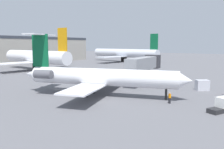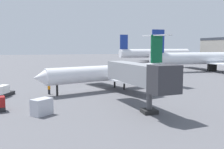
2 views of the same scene
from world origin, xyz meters
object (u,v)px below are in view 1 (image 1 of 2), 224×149
(baggage_tug_trailing, at_px, (223,105))
(parked_airliner_centre, at_px, (36,57))
(regional_jet, at_px, (97,76))
(jet_bridge, at_px, (145,63))
(parked_airliner_east_mid, at_px, (124,53))
(ground_crew_marshaller, at_px, (170,98))
(cargo_container_uld, at_px, (202,85))

(baggage_tug_trailing, height_order, parked_airliner_centre, parked_airliner_centre)
(regional_jet, bearing_deg, jet_bridge, -2.09)
(regional_jet, xyz_separation_m, parked_airliner_east_mid, (67.97, 39.79, 0.96))
(ground_crew_marshaller, height_order, parked_airliner_east_mid, parked_airliner_east_mid)
(ground_crew_marshaller, relative_size, cargo_container_uld, 0.61)
(regional_jet, distance_m, jet_bridge, 16.00)
(regional_jet, height_order, ground_crew_marshaller, regional_jet)
(parked_airliner_centre, height_order, parked_airliner_east_mid, parked_airliner_centre)
(regional_jet, bearing_deg, ground_crew_marshaller, -79.47)
(regional_jet, xyz_separation_m, cargo_container_uld, (15.59, -13.16, -2.34))
(baggage_tug_trailing, xyz_separation_m, parked_airliner_east_mid, (65.42, 59.34, 3.46))
(ground_crew_marshaller, bearing_deg, cargo_container_uld, -3.96)
(baggage_tug_trailing, bearing_deg, parked_airliner_centre, 75.66)
(jet_bridge, bearing_deg, baggage_tug_trailing, -125.23)
(cargo_container_uld, height_order, parked_airliner_east_mid, parked_airliner_east_mid)
(ground_crew_marshaller, distance_m, cargo_container_uld, 13.35)
(jet_bridge, height_order, ground_crew_marshaller, jet_bridge)
(ground_crew_marshaller, relative_size, parked_airliner_centre, 0.05)
(cargo_container_uld, height_order, parked_airliner_centre, parked_airliner_centre)
(baggage_tug_trailing, relative_size, parked_airliner_east_mid, 0.11)
(ground_crew_marshaller, bearing_deg, parked_airliner_centre, 73.58)
(jet_bridge, distance_m, parked_airliner_east_mid, 65.86)
(regional_jet, xyz_separation_m, baggage_tug_trailing, (2.56, -19.55, -2.50))
(jet_bridge, bearing_deg, parked_airliner_east_mid, 37.81)
(regional_jet, relative_size, cargo_container_uld, 10.36)
(regional_jet, relative_size, jet_bridge, 1.90)
(baggage_tug_trailing, distance_m, parked_airliner_centre, 64.37)
(regional_jet, xyz_separation_m, jet_bridge, (15.95, -0.58, 1.20))
(parked_airliner_centre, bearing_deg, parked_airliner_east_mid, -3.39)
(parked_airliner_centre, relative_size, parked_airliner_east_mid, 0.81)
(regional_jet, distance_m, baggage_tug_trailing, 19.87)
(regional_jet, distance_m, parked_airliner_centre, 46.56)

